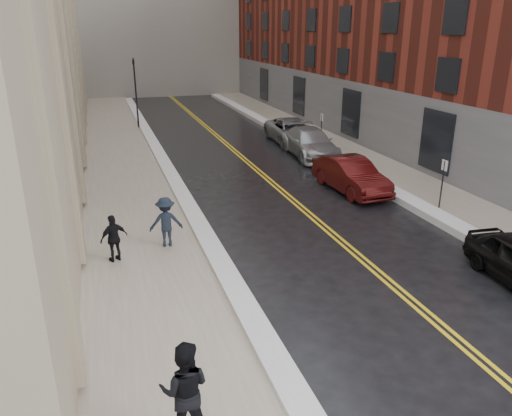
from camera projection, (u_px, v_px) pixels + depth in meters
ground at (368, 359)px, 11.77m from camera, size 160.00×160.00×0.00m
sidewalk_left at (126, 182)px, 24.78m from camera, size 4.00×64.00×0.15m
sidewalk_right at (367, 161)px, 28.63m from camera, size 3.00×64.00×0.15m
lane_stripe_a at (257, 172)px, 26.77m from camera, size 0.12×64.00×0.01m
lane_stripe_b at (262, 172)px, 26.83m from camera, size 0.12×64.00×0.01m
snow_ridge_left at (172, 177)px, 25.42m from camera, size 0.70×60.80×0.26m
snow_ridge_right at (338, 163)px, 28.07m from camera, size 0.85×60.80×0.30m
building_right at (436, 1)px, 34.24m from camera, size 14.00×50.00×18.00m
traffic_signal at (136, 88)px, 36.82m from camera, size 0.18×0.15×5.20m
parking_sign_near at (443, 180)px, 20.71m from camera, size 0.06×0.35×2.23m
parking_sign_far at (321, 128)px, 31.45m from camera, size 0.06×0.35×2.23m
car_maroon at (351, 175)px, 23.42m from camera, size 1.98×4.93×1.59m
car_silver_near at (310, 143)px, 29.73m from camera, size 2.79×5.86×1.65m
car_silver_far at (293, 131)px, 33.15m from camera, size 2.86×5.81×1.59m
pedestrian_a at (185, 390)px, 9.10m from camera, size 1.13×0.99×1.99m
pedestrian_b at (166, 222)px, 17.19m from camera, size 1.17×0.70×1.77m
pedestrian_c at (114, 238)px, 16.11m from camera, size 1.01×0.72×1.59m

